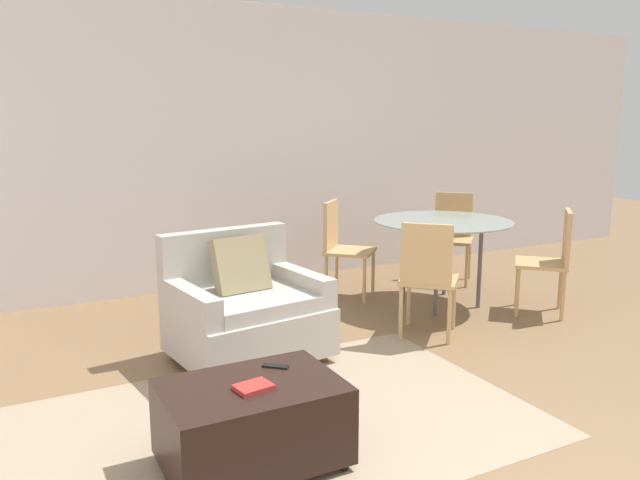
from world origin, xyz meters
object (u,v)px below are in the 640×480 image
(dining_table, at_px, (443,229))
(dining_chair_near_left, at_px, (428,272))
(ottoman, at_px, (252,421))
(dining_chair_far_left, at_px, (341,242))
(book_stack, at_px, (253,387))
(dining_chair_near_right, at_px, (553,255))
(tv_remote_primary, at_px, (276,366))
(armchair, at_px, (245,311))
(dining_chair_far_right, at_px, (452,231))

(dining_table, xyz_separation_m, dining_chair_near_left, (-0.66, -0.66, -0.17))
(ottoman, height_order, dining_chair_far_left, dining_chair_far_left)
(dining_table, bearing_deg, dining_chair_far_left, 135.00)
(dining_table, bearing_deg, book_stack, -144.73)
(dining_table, distance_m, dining_chair_near_left, 0.94)
(dining_table, height_order, dining_chair_near_left, dining_chair_near_left)
(dining_chair_near_right, bearing_deg, tv_remote_primary, -162.76)
(tv_remote_primary, height_order, dining_chair_near_left, dining_chair_near_left)
(book_stack, distance_m, dining_table, 3.07)
(armchair, xyz_separation_m, dining_chair_far_right, (2.68, 1.06, 0.17))
(tv_remote_primary, relative_size, dining_chair_near_left, 0.14)
(armchair, bearing_deg, dining_table, 11.29)
(dining_table, xyz_separation_m, dining_chair_far_right, (0.66, 0.66, -0.17))
(dining_table, bearing_deg, tv_remote_primary, -145.64)
(dining_chair_near_left, bearing_deg, dining_table, 45.00)
(ottoman, xyz_separation_m, book_stack, (-0.01, -0.06, 0.20))
(book_stack, height_order, dining_chair_far_right, dining_chair_far_right)
(book_stack, xyz_separation_m, dining_chair_far_left, (1.84, 2.42, 0.09))
(book_stack, relative_size, dining_chair_far_left, 0.20)
(armchair, relative_size, book_stack, 5.84)
(armchair, distance_m, book_stack, 1.45)
(dining_chair_near_right, bearing_deg, book_stack, -160.60)
(tv_remote_primary, bearing_deg, dining_chair_far_right, 37.01)
(ottoman, relative_size, dining_chair_near_left, 0.93)
(armchair, height_order, dining_chair_near_right, dining_chair_near_right)
(ottoman, xyz_separation_m, dining_chair_near_left, (1.83, 1.06, 0.29))
(dining_chair_far_left, xyz_separation_m, dining_chair_far_right, (1.31, 0.00, 0.00))
(dining_chair_far_left, bearing_deg, dining_chair_near_left, -90.00)
(ottoman, height_order, tv_remote_primary, tv_remote_primary)
(armchair, xyz_separation_m, tv_remote_primary, (-0.28, -1.17, 0.08))
(armchair, relative_size, dining_chair_far_right, 1.18)
(dining_chair_near_left, xyz_separation_m, dining_chair_near_right, (1.31, 0.00, 0.00))
(armchair, bearing_deg, tv_remote_primary, -103.66)
(book_stack, height_order, dining_chair_near_left, dining_chair_near_left)
(dining_chair_near_left, height_order, dining_chair_far_left, same)
(tv_remote_primary, relative_size, dining_table, 0.11)
(dining_chair_near_right, distance_m, dining_chair_far_right, 1.31)
(dining_chair_near_left, xyz_separation_m, dining_chair_far_right, (1.31, 1.31, 0.00))
(book_stack, xyz_separation_m, dining_chair_near_right, (3.16, 1.11, 0.09))
(dining_table, distance_m, dining_chair_far_left, 0.94)
(dining_table, bearing_deg, ottoman, -145.48)
(ottoman, bearing_deg, dining_chair_near_right, 18.55)
(ottoman, height_order, book_stack, book_stack)
(ottoman, distance_m, book_stack, 0.21)
(ottoman, height_order, dining_chair_far_right, dining_chair_far_right)
(armchair, height_order, book_stack, armchair)
(dining_chair_near_left, bearing_deg, ottoman, -150.06)
(tv_remote_primary, distance_m, dining_table, 2.80)
(dining_chair_near_left, height_order, dining_chair_near_right, same)
(tv_remote_primary, bearing_deg, dining_chair_near_right, 17.24)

